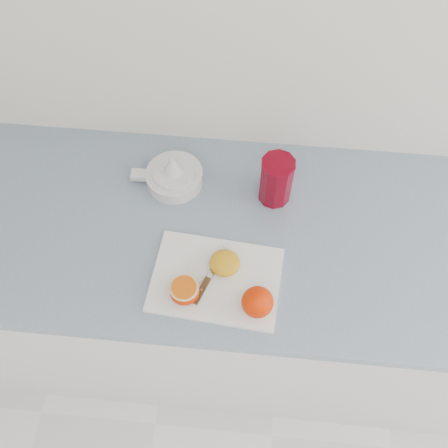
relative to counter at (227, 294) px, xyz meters
name	(u,v)px	position (x,y,z in m)	size (l,w,h in m)	color
counter	(227,294)	(0.00, 0.00, 0.00)	(2.51, 0.64, 0.89)	white
cutting_board	(216,280)	(-0.02, -0.15, 0.45)	(0.31, 0.22, 0.01)	white
whole_orange	(257,302)	(0.09, -0.22, 0.49)	(0.08, 0.08, 0.08)	red
half_orange	(185,291)	(-0.09, -0.20, 0.48)	(0.07, 0.07, 0.04)	red
squeezed_shell	(225,263)	(0.00, -0.12, 0.47)	(0.08, 0.08, 0.03)	orange
paring_knife	(204,285)	(-0.04, -0.18, 0.46)	(0.07, 0.16, 0.01)	#492911
citrus_juicer	(174,175)	(-0.16, 0.14, 0.47)	(0.20, 0.16, 0.11)	white
red_tumbler	(276,181)	(0.11, 0.11, 0.51)	(0.09, 0.09, 0.15)	#700011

